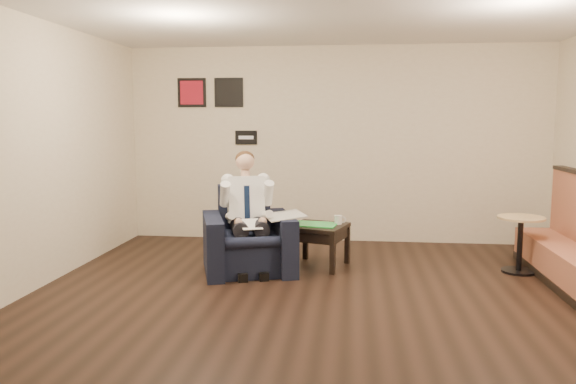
# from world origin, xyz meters

# --- Properties ---
(ground) EXTENTS (6.00, 6.00, 0.00)m
(ground) POSITION_xyz_m (0.00, 0.00, 0.00)
(ground) COLOR black
(ground) RESTS_ON ground
(wall_back) EXTENTS (6.00, 0.02, 2.80)m
(wall_back) POSITION_xyz_m (0.00, 3.00, 1.40)
(wall_back) COLOR beige
(wall_back) RESTS_ON ground
(wall_front) EXTENTS (6.00, 0.02, 2.80)m
(wall_front) POSITION_xyz_m (0.00, -3.00, 1.40)
(wall_front) COLOR beige
(wall_front) RESTS_ON ground
(wall_left) EXTENTS (0.02, 6.00, 2.80)m
(wall_left) POSITION_xyz_m (-3.00, 0.00, 1.40)
(wall_left) COLOR beige
(wall_left) RESTS_ON ground
(ceiling) EXTENTS (6.00, 6.00, 0.02)m
(ceiling) POSITION_xyz_m (0.00, 0.00, 2.80)
(ceiling) COLOR white
(ceiling) RESTS_ON wall_back
(seating_sign) EXTENTS (0.32, 0.02, 0.20)m
(seating_sign) POSITION_xyz_m (-1.30, 2.98, 1.50)
(seating_sign) COLOR black
(seating_sign) RESTS_ON wall_back
(art_print_left) EXTENTS (0.42, 0.03, 0.42)m
(art_print_left) POSITION_xyz_m (-2.10, 2.98, 2.15)
(art_print_left) COLOR #B01528
(art_print_left) RESTS_ON wall_back
(art_print_right) EXTENTS (0.42, 0.03, 0.42)m
(art_print_right) POSITION_xyz_m (-1.55, 2.98, 2.15)
(art_print_right) COLOR black
(art_print_right) RESTS_ON wall_back
(armchair) EXTENTS (1.26, 1.26, 0.97)m
(armchair) POSITION_xyz_m (-0.94, 1.19, 0.49)
(armchair) COLOR black
(armchair) RESTS_ON ground
(seated_man) EXTENTS (0.89, 1.10, 1.33)m
(seated_man) POSITION_xyz_m (-0.91, 1.07, 0.67)
(seated_man) COLOR white
(seated_man) RESTS_ON armchair
(lap_papers) EXTENTS (0.32, 0.38, 0.01)m
(lap_papers) POSITION_xyz_m (-0.87, 0.97, 0.60)
(lap_papers) COLOR white
(lap_papers) RESTS_ON seated_man
(newspaper) EXTENTS (0.58, 0.64, 0.01)m
(newspaper) POSITION_xyz_m (-0.52, 1.21, 0.66)
(newspaper) COLOR silver
(newspaper) RESTS_ON armchair
(side_table) EXTENTS (0.78, 0.78, 0.51)m
(side_table) POSITION_xyz_m (-0.15, 1.49, 0.25)
(side_table) COLOR black
(side_table) RESTS_ON ground
(green_folder) EXTENTS (0.56, 0.44, 0.01)m
(green_folder) POSITION_xyz_m (-0.19, 1.48, 0.51)
(green_folder) COLOR #29D14A
(green_folder) RESTS_ON side_table
(coffee_mug) EXTENTS (0.12, 0.12, 0.11)m
(coffee_mug) POSITION_xyz_m (0.09, 1.56, 0.56)
(coffee_mug) COLOR white
(coffee_mug) RESTS_ON side_table
(smartphone) EXTENTS (0.18, 0.14, 0.01)m
(smartphone) POSITION_xyz_m (-0.04, 1.65, 0.51)
(smartphone) COLOR black
(smartphone) RESTS_ON side_table
(banquette) EXTENTS (0.54, 2.28, 1.17)m
(banquette) POSITION_xyz_m (2.59, 1.08, 0.58)
(banquette) COLOR #9D583D
(banquette) RESTS_ON ground
(cafe_table) EXTENTS (0.60, 0.60, 0.65)m
(cafe_table) POSITION_xyz_m (2.18, 1.49, 0.33)
(cafe_table) COLOR tan
(cafe_table) RESTS_ON ground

